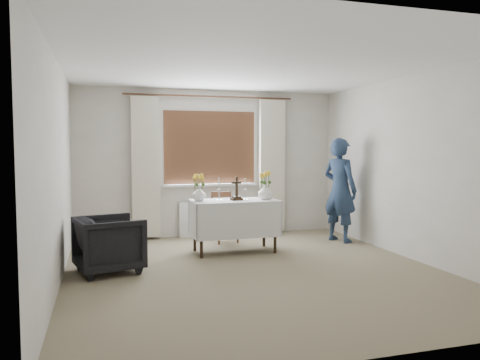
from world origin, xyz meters
name	(u,v)px	position (x,y,z in m)	size (l,w,h in m)	color
ground	(255,271)	(0.00, 0.00, 0.00)	(5.00, 5.00, 0.00)	#85775C
altar_table	(234,226)	(0.05, 1.10, 0.38)	(1.24, 0.64, 0.76)	white
wooden_chair	(225,217)	(0.10, 1.85, 0.41)	(0.37, 0.37, 0.81)	#55341D
armchair	(109,244)	(-1.72, 0.49, 0.35)	(0.74, 0.76, 0.69)	black
person	(340,190)	(1.89, 1.38, 0.84)	(0.61, 0.40, 1.67)	navy
radiator	(211,219)	(0.00, 2.42, 0.30)	(1.10, 0.10, 0.60)	silver
wooden_cross	(237,188)	(0.07, 1.08, 0.93)	(0.16, 0.11, 0.34)	black
candlestick_left	(219,189)	(-0.18, 1.11, 0.93)	(0.10, 0.10, 0.34)	white
candlestick_right	(245,189)	(0.20, 1.08, 0.92)	(0.09, 0.09, 0.31)	white
flower_vase_left	(199,194)	(-0.47, 1.14, 0.86)	(0.19, 0.19, 0.20)	white
flower_vase_right	(265,192)	(0.50, 1.05, 0.87)	(0.21, 0.21, 0.22)	white
wicker_basket	(265,196)	(0.56, 1.24, 0.80)	(0.19, 0.19, 0.07)	brown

